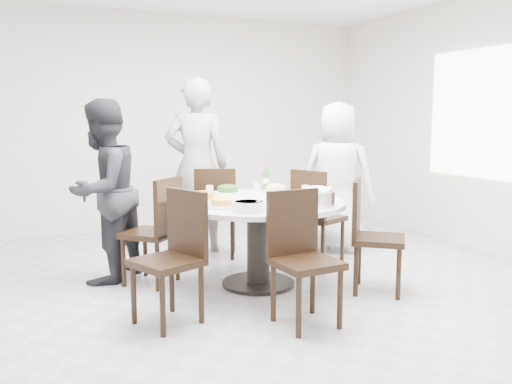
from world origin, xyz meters
name	(u,v)px	position (x,y,z in m)	size (l,w,h in m)	color
floor	(240,293)	(0.00, 0.00, 0.00)	(6.00, 6.00, 0.01)	#A5A5AA
wall_back	(152,122)	(0.00, 3.00, 1.40)	(6.00, 0.01, 2.80)	silver
wall_right	(509,123)	(3.00, 0.00, 1.40)	(0.01, 6.00, 2.80)	silver
window	(508,114)	(2.98, 0.00, 1.50)	(0.04, 2.20, 1.40)	white
dining_table	(258,243)	(0.23, 0.14, 0.38)	(1.50, 1.50, 0.75)	silver
chair_ne	(319,216)	(1.11, 0.59, 0.47)	(0.42, 0.42, 0.95)	black
chair_n	(216,212)	(0.24, 1.23, 0.47)	(0.42, 0.42, 0.95)	black
chair_nw	(150,231)	(-0.62, 0.57, 0.47)	(0.42, 0.42, 0.95)	black
chair_sw	(167,259)	(-0.73, -0.41, 0.47)	(0.42, 0.42, 0.95)	black
chair_s	(307,260)	(0.16, -0.84, 0.47)	(0.42, 0.42, 0.95)	black
chair_se	(379,237)	(1.07, -0.44, 0.47)	(0.42, 0.42, 0.95)	black
diner_right	(337,177)	(1.54, 0.94, 0.82)	(0.80, 0.52, 1.63)	white
diner_middle	(197,165)	(0.13, 1.56, 0.94)	(0.69, 0.45, 1.88)	black
diner_left	(103,191)	(-0.97, 0.83, 0.81)	(0.79, 0.62, 1.63)	black
dish_greens	(228,191)	(0.13, 0.62, 0.78)	(0.25, 0.25, 0.06)	white
dish_pale	(276,190)	(0.57, 0.48, 0.78)	(0.24, 0.24, 0.07)	white
dish_orange	(203,198)	(-0.22, 0.30, 0.78)	(0.24, 0.24, 0.06)	white
dish_redbrown	(311,196)	(0.66, -0.02, 0.78)	(0.27, 0.27, 0.07)	white
dish_tofu	(223,204)	(-0.18, -0.08, 0.78)	(0.24, 0.24, 0.06)	white
rice_bowl	(317,198)	(0.56, -0.30, 0.81)	(0.28, 0.28, 0.12)	silver
soup_bowl	(249,206)	(-0.05, -0.30, 0.79)	(0.25, 0.25, 0.08)	white
beverage_bottle	(266,179)	(0.55, 0.66, 0.87)	(0.07, 0.07, 0.24)	#306A2A
tea_cups	(233,187)	(0.25, 0.79, 0.79)	(0.07, 0.07, 0.08)	white
chopsticks	(231,190)	(0.24, 0.82, 0.76)	(0.24, 0.04, 0.01)	tan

